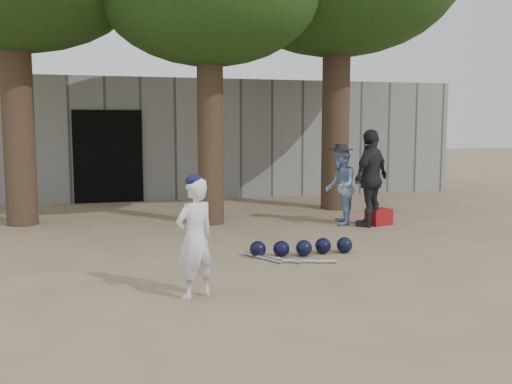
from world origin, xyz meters
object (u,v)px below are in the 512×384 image
object	(u,v)px
boy_player	(195,238)
spectator_dark	(371,178)
red_bag	(379,217)
spectator_blue	(340,186)

from	to	relation	value
boy_player	spectator_dark	xyz separation A→B (m)	(3.79, 3.51, 0.24)
boy_player	red_bag	bearing A→B (deg)	-165.90
spectator_blue	spectator_dark	xyz separation A→B (m)	(0.46, -0.31, 0.17)
boy_player	spectator_blue	xyz separation A→B (m)	(3.33, 3.83, 0.07)
boy_player	red_bag	world-z (taller)	boy_player
boy_player	spectator_dark	bearing A→B (deg)	-164.97
spectator_blue	spectator_dark	bearing A→B (deg)	75.34
spectator_blue	red_bag	bearing A→B (deg)	90.48
boy_player	spectator_blue	world-z (taller)	spectator_blue
boy_player	red_bag	distance (m)	5.40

